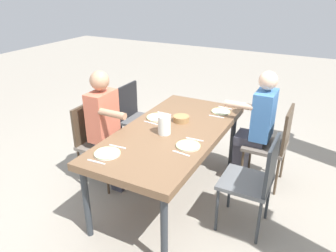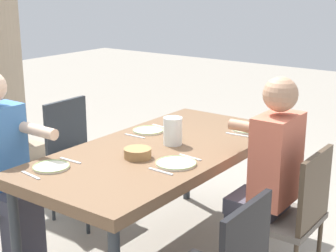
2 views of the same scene
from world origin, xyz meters
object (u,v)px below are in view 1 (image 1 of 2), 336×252
(chair_west_south, at_px, (136,114))
(chair_mid_south, at_px, (96,138))
(bread_basket, at_px, (181,119))
(diner_woman_green, at_px, (256,125))
(chair_west_north, at_px, (274,141))
(plate_0, at_px, (221,112))
(plate_1, at_px, (158,117))
(plate_3, at_px, (107,153))
(diner_man_white, at_px, (108,128))
(dining_table, at_px, (171,136))
(plate_2, at_px, (188,146))
(water_pitcher, at_px, (164,126))
(chair_mid_north, at_px, (255,178))

(chair_west_south, distance_m, chair_mid_south, 0.82)
(chair_mid_south, xyz_separation_m, bread_basket, (-0.35, 0.88, 0.28))
(diner_woman_green, bearing_deg, chair_west_south, -90.11)
(chair_west_north, relative_size, plate_0, 4.35)
(plate_1, xyz_separation_m, plate_3, (0.89, -0.00, 0.00))
(chair_west_north, bearing_deg, diner_man_white, -62.70)
(dining_table, bearing_deg, chair_west_north, 128.63)
(diner_man_white, xyz_separation_m, plate_2, (0.13, 0.99, 0.09))
(diner_woman_green, bearing_deg, plate_0, -85.92)
(water_pitcher, distance_m, bread_basket, 0.35)
(chair_mid_north, xyz_separation_m, chair_mid_south, (0.00, -1.78, -0.02))
(diner_man_white, bearing_deg, chair_mid_south, -90.91)
(plate_2, xyz_separation_m, water_pitcher, (-0.14, -0.32, 0.07))
(plate_3, relative_size, water_pitcher, 1.24)
(chair_west_north, xyz_separation_m, diner_woman_green, (0.00, -0.21, 0.16))
(chair_west_north, relative_size, chair_west_south, 1.03)
(diner_woman_green, bearing_deg, dining_table, -43.99)
(chair_west_north, distance_m, plate_3, 1.84)
(plate_0, xyz_separation_m, water_pitcher, (0.78, -0.31, 0.07))
(dining_table, distance_m, plate_1, 0.34)
(plate_0, xyz_separation_m, plate_3, (1.37, -0.55, -0.00))
(chair_west_south, bearing_deg, plate_3, 23.88)
(plate_1, bearing_deg, plate_0, 131.00)
(diner_woman_green, height_order, water_pitcher, diner_woman_green)
(plate_2, bearing_deg, chair_mid_north, 102.31)
(chair_west_south, bearing_deg, bread_basket, 61.95)
(chair_mid_north, height_order, chair_mid_south, chair_mid_north)
(water_pitcher, bearing_deg, diner_woman_green, 138.79)
(plate_0, height_order, plate_1, same)
(chair_mid_south, xyz_separation_m, plate_2, (0.13, 1.18, 0.26))
(chair_mid_south, bearing_deg, plate_1, 116.62)
(diner_man_white, distance_m, water_pitcher, 0.70)
(plate_2, bearing_deg, plate_1, -128.22)
(chair_west_north, bearing_deg, chair_mid_south, -65.26)
(chair_west_south, xyz_separation_m, plate_2, (0.95, 1.18, 0.27))
(dining_table, xyz_separation_m, chair_mid_north, (0.11, 0.89, -0.17))
(dining_table, height_order, plate_1, plate_1)
(plate_3, bearing_deg, water_pitcher, 157.46)
(chair_mid_north, relative_size, diner_woman_green, 0.72)
(chair_mid_south, distance_m, diner_woman_green, 1.78)
(diner_man_white, relative_size, water_pitcher, 7.14)
(chair_mid_north, relative_size, chair_mid_south, 1.03)
(bread_basket, bearing_deg, diner_woman_green, 123.97)
(chair_mid_south, relative_size, diner_man_white, 0.69)
(chair_mid_north, xyz_separation_m, plate_3, (0.58, -1.16, 0.24))
(dining_table, xyz_separation_m, chair_west_south, (-0.71, -0.89, -0.20))
(plate_2, xyz_separation_m, plate_3, (0.45, -0.56, -0.00))
(chair_mid_south, xyz_separation_m, plate_1, (-0.31, 0.62, 0.26))
(chair_west_north, bearing_deg, chair_mid_north, -0.11)
(chair_mid_north, relative_size, plate_0, 4.35)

